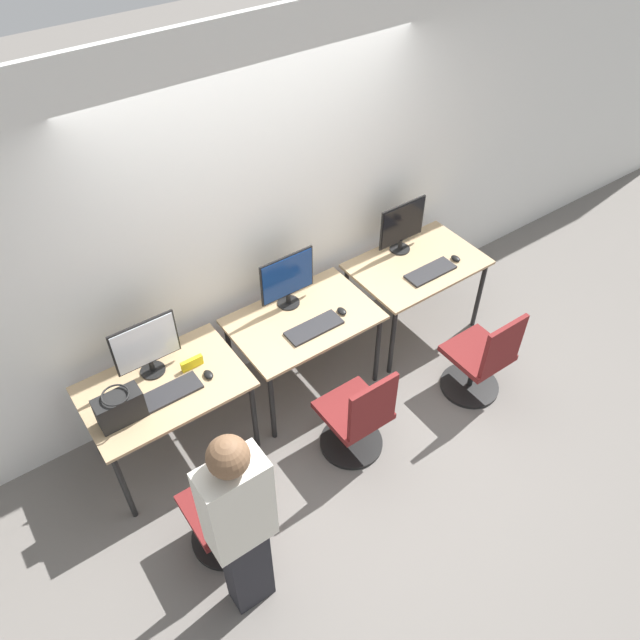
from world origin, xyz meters
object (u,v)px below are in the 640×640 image
object	(u,v)px
keyboard_center	(314,328)
mouse_right	(456,258)
handbag	(120,408)
person_left	(240,524)
mouse_left	(208,375)
monitor_center	(287,279)
office_chair_left	(226,517)
mouse_center	(342,311)
monitor_left	(146,346)
keyboard_right	(430,272)
office_chair_center	(357,420)
keyboard_left	(169,393)
monitor_right	(402,226)
office_chair_right	(481,362)

from	to	relation	value
keyboard_center	mouse_right	distance (m)	1.43
keyboard_center	handbag	xyz separation A→B (m)	(-1.48, 0.03, 0.11)
person_left	keyboard_center	xyz separation A→B (m)	(1.26, 1.11, -0.13)
mouse_left	mouse_right	world-z (taller)	same
person_left	monitor_center	xyz separation A→B (m)	(1.26, 1.46, 0.10)
office_chair_left	mouse_center	xyz separation A→B (m)	(1.47, 0.76, 0.40)
monitor_center	mouse_right	world-z (taller)	monitor_center
monitor_center	mouse_center	distance (m)	0.48
monitor_center	mouse_left	bearing A→B (deg)	-160.33
monitor_left	monitor_center	world-z (taller)	same
keyboard_center	keyboard_right	size ratio (longest dim) A/B	1.00
monitor_center	office_chair_center	xyz separation A→B (m)	(-0.06, -0.97, -0.63)
monitor_center	office_chair_center	world-z (taller)	monitor_center
mouse_right	handbag	size ratio (longest dim) A/B	0.30
keyboard_center	monitor_left	bearing A→B (deg)	165.05
person_left	office_chair_center	xyz separation A→B (m)	(1.20, 0.49, -0.53)
monitor_left	keyboard_left	distance (m)	0.35
mouse_left	keyboard_center	xyz separation A→B (m)	(0.86, -0.04, -0.01)
keyboard_center	office_chair_center	size ratio (longest dim) A/B	0.50
keyboard_left	office_chair_center	xyz separation A→B (m)	(1.09, -0.67, -0.40)
office_chair_left	monitor_right	size ratio (longest dim) A/B	1.92
mouse_left	office_chair_left	xyz separation A→B (m)	(-0.34, -0.78, -0.40)
monitor_left	office_chair_left	bearing A→B (deg)	-92.93
monitor_center	monitor_right	distance (m)	1.15
keyboard_left	mouse_center	bearing A→B (deg)	-1.10
office_chair_center	mouse_right	distance (m)	1.66
mouse_left	monitor_right	bearing A→B (deg)	9.36
monitor_right	handbag	world-z (taller)	monitor_right
mouse_center	mouse_left	bearing A→B (deg)	179.09
mouse_left	mouse_right	distance (m)	2.29
office_chair_left	office_chair_right	xyz separation A→B (m)	(2.29, 0.00, 0.00)
keyboard_left	person_left	size ratio (longest dim) A/B	0.27
office_chair_center	monitor_right	world-z (taller)	monitor_right
mouse_left	office_chair_right	bearing A→B (deg)	-21.86
mouse_left	mouse_center	xyz separation A→B (m)	(1.13, -0.02, 0.00)
mouse_left	mouse_right	size ratio (longest dim) A/B	1.00
keyboard_left	person_left	world-z (taller)	person_left
person_left	office_chair_right	world-z (taller)	person_left
office_chair_right	handbag	distance (m)	2.72
monitor_left	keyboard_right	bearing A→B (deg)	-7.95
monitor_right	keyboard_right	size ratio (longest dim) A/B	1.04
person_left	office_chair_right	bearing A→B (deg)	8.96
office_chair_center	handbag	xyz separation A→B (m)	(-1.42, 0.66, 0.50)
keyboard_center	handbag	size ratio (longest dim) A/B	1.47
office_chair_right	mouse_right	bearing A→B (deg)	64.43
office_chair_center	monitor_right	xyz separation A→B (m)	(1.21, 0.99, 0.63)
keyboard_right	handbag	distance (m)	2.63
monitor_center	keyboard_center	xyz separation A→B (m)	(0.00, -0.35, -0.23)
keyboard_left	keyboard_center	bearing A→B (deg)	-2.45
keyboard_center	keyboard_right	xyz separation A→B (m)	(1.15, -0.01, 0.00)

